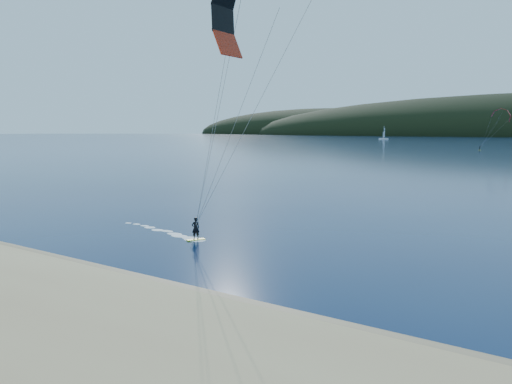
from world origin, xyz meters
TOP-DOWN VIEW (x-y plane):
  - ground at (0.00, 0.00)m, footprint 1800.00×1800.00m
  - wet_sand at (0.00, 4.50)m, footprint 220.00×2.50m
  - kitesurfer_near at (5.81, 9.94)m, footprint 26.03×8.12m
  - kitesurfer_far at (-11.62, 207.56)m, footprint 12.38×6.51m
  - sailboat at (-130.86, 403.65)m, footprint 8.15×5.25m

SIDE VIEW (x-z plane):
  - ground at x=0.00m, z-range 0.00..0.00m
  - wet_sand at x=0.00m, z-range 0.00..0.10m
  - sailboat at x=-130.86m, z-range -4.95..6.66m
  - kitesurfer_far at x=-11.62m, z-range 4.96..21.26m
  - kitesurfer_near at x=5.81m, z-range 4.89..24.90m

